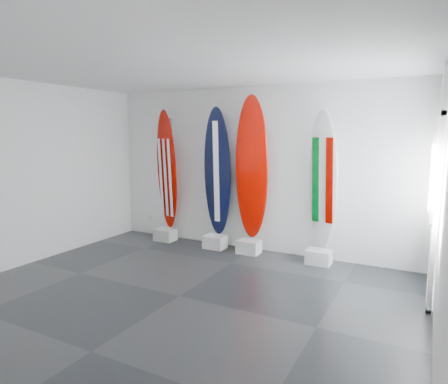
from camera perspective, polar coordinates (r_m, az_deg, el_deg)
The scene contains 15 objects.
floor at distance 5.47m, azimuth -6.49°, elevation -14.74°, with size 6.00×6.00×0.00m, color black.
ceiling at distance 5.11m, azimuth -7.07°, elevation 17.96°, with size 6.00×6.00×0.00m, color white.
wall_back at distance 7.26m, azimuth 4.54°, elevation 3.25°, with size 6.00×6.00×0.00m, color white.
wall_left at distance 7.21m, azimuth -26.80°, elevation 2.35°, with size 5.00×5.00×0.00m, color white.
wall_right at distance 4.19m, azimuth 29.35°, elevation -1.54°, with size 5.00×5.00×0.00m, color white.
display_block_usa at distance 8.13m, azimuth -8.51°, elevation -6.14°, with size 0.40×0.30×0.24m, color silver.
surfboard_usa at distance 7.99m, azimuth -8.29°, elevation 3.17°, with size 0.54×0.08×2.39m, color #8E0700.
display_block_navy at distance 7.52m, azimuth -1.31°, elevation -7.25°, with size 0.40×0.30×0.24m, color silver.
surfboard_navy at distance 7.36m, azimuth -0.97°, elevation 2.89°, with size 0.54×0.08×2.41m, color black.
display_block_swiss at distance 7.22m, azimuth 3.62°, elevation -7.94°, with size 0.40×0.30×0.24m, color silver.
surfboard_swiss at distance 7.04m, azimuth 4.06°, elevation 3.35°, with size 0.59×0.08×2.59m, color #8E0700.
display_block_italy at distance 6.81m, azimuth 13.56°, elevation -9.15°, with size 0.40×0.30×0.24m, color silver.
surfboard_italy at distance 6.65m, azimuth 14.15°, elevation 1.62°, with size 0.52×0.08×2.31m, color white.
wall_outlet at distance 8.68m, azimuth -10.65°, elevation -3.71°, with size 0.09×0.02×0.13m, color silver.
glass_door at distance 5.73m, azimuth 28.69°, elevation 0.14°, with size 0.12×1.16×2.85m, color white, non-canonical shape.
Camera 1 is at (2.87, -4.14, 2.14)m, focal length 31.56 mm.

